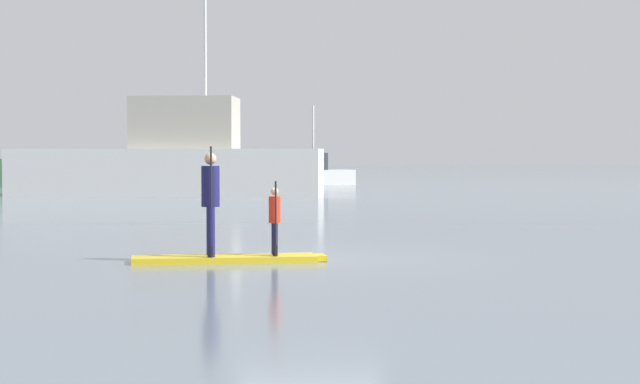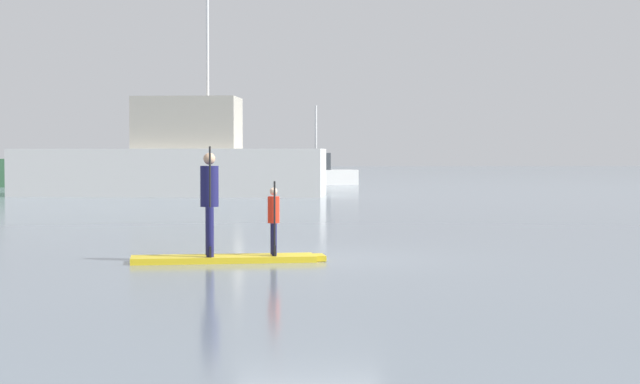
% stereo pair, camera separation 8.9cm
% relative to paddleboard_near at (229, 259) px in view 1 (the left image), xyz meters
% --- Properties ---
extents(ground_plane, '(240.00, 240.00, 0.00)m').
position_rel_paddleboard_near_xyz_m(ground_plane, '(1.36, 0.37, -0.05)').
color(ground_plane, slate).
extents(paddleboard_near, '(3.20, 0.94, 0.10)m').
position_rel_paddleboard_near_xyz_m(paddleboard_near, '(0.00, 0.00, 0.00)').
color(paddleboard_near, gold).
rests_on(paddleboard_near, ground).
extents(paddler_adult, '(0.32, 0.52, 1.79)m').
position_rel_paddleboard_near_xyz_m(paddler_adult, '(-0.30, -0.03, 1.02)').
color(paddler_adult, '#19194C').
rests_on(paddler_adult, paddleboard_near).
extents(paddler_child_solo, '(0.21, 0.39, 1.22)m').
position_rel_paddleboard_near_xyz_m(paddler_child_solo, '(0.75, 0.05, 0.67)').
color(paddler_child_solo, '#19194C').
rests_on(paddler_child_solo, paddleboard_near).
extents(fishing_boat_white_large, '(13.07, 5.64, 10.79)m').
position_rel_paddleboard_near_xyz_m(fishing_boat_white_large, '(-2.78, 26.53, 1.32)').
color(fishing_boat_white_large, silver).
rests_on(fishing_boat_white_large, ground).
extents(motor_boat_small_navy, '(5.83, 3.04, 4.40)m').
position_rel_paddleboard_near_xyz_m(motor_boat_small_navy, '(3.48, 40.36, 0.61)').
color(motor_boat_small_navy, silver).
rests_on(motor_boat_small_navy, ground).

